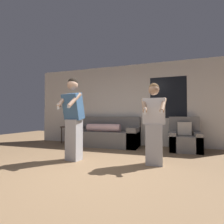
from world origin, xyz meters
TOP-DOWN VIEW (x-y plane):
  - ground_plane at (0.00, 0.00)m, footprint 14.00×14.00m
  - wall_back at (0.02, 3.23)m, footprint 6.81×0.07m
  - couch at (-0.64, 2.76)m, footprint 2.18×0.87m
  - armchair at (1.74, 2.71)m, footprint 0.82×0.82m
  - side_table at (-2.12, 2.96)m, footprint 0.49×0.42m
  - person_left at (-0.65, 0.78)m, footprint 0.47×0.55m
  - person_right at (1.06, 0.99)m, footprint 0.49×0.47m

SIDE VIEW (x-z plane):
  - ground_plane at x=0.00m, z-range 0.00..0.00m
  - armchair at x=1.74m, z-range -0.16..0.79m
  - couch at x=-0.64m, z-range -0.13..0.81m
  - side_table at x=-2.12m, z-range 0.12..0.87m
  - person_right at x=1.06m, z-range 0.00..1.63m
  - person_left at x=-0.65m, z-range 0.03..1.83m
  - wall_back at x=0.02m, z-range 0.00..2.70m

